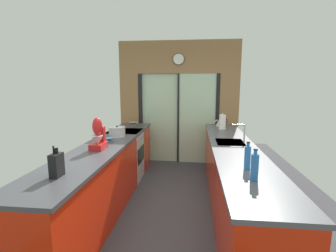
# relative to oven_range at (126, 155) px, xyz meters

# --- Properties ---
(ground_plane) EXTENTS (5.04, 7.60, 0.02)m
(ground_plane) POSITION_rel_oven_range_xyz_m (0.91, -0.65, -0.47)
(ground_plane) COLOR #38383D
(back_wall_unit) EXTENTS (2.64, 0.12, 2.70)m
(back_wall_unit) POSITION_rel_oven_range_xyz_m (0.91, 1.15, 1.07)
(back_wall_unit) COLOR olive
(back_wall_unit) RESTS_ON ground_plane
(left_counter_run) EXTENTS (0.62, 3.80, 0.92)m
(left_counter_run) POSITION_rel_oven_range_xyz_m (-0.00, -1.12, 0.01)
(left_counter_run) COLOR red
(left_counter_run) RESTS_ON ground_plane
(right_counter_run) EXTENTS (0.62, 3.80, 0.92)m
(right_counter_run) POSITION_rel_oven_range_xyz_m (1.82, -0.95, 0.01)
(right_counter_run) COLOR red
(right_counter_run) RESTS_ON ground_plane
(sink_faucet) EXTENTS (0.19, 0.02, 0.27)m
(sink_faucet) POSITION_rel_oven_range_xyz_m (1.97, -0.70, 0.64)
(sink_faucet) COLOR #B7BABC
(sink_faucet) RESTS_ON right_counter_run
(oven_range) EXTENTS (0.60, 0.60, 0.92)m
(oven_range) POSITION_rel_oven_range_xyz_m (0.00, 0.00, 0.00)
(oven_range) COLOR #B7BABC
(oven_range) RESTS_ON ground_plane
(mixing_bowl_near) EXTENTS (0.15, 0.15, 0.06)m
(mixing_bowl_near) POSITION_rel_oven_range_xyz_m (0.02, -0.89, 0.50)
(mixing_bowl_near) COLOR teal
(mixing_bowl_near) RESTS_ON left_counter_run
(mixing_bowl_far) EXTENTS (0.21, 0.21, 0.08)m
(mixing_bowl_far) POSITION_rel_oven_range_xyz_m (0.02, 0.57, 0.51)
(mixing_bowl_far) COLOR gray
(mixing_bowl_far) RESTS_ON left_counter_run
(knife_block) EXTENTS (0.08, 0.14, 0.29)m
(knife_block) POSITION_rel_oven_range_xyz_m (0.02, -2.28, 0.58)
(knife_block) COLOR black
(knife_block) RESTS_ON left_counter_run
(stand_mixer) EXTENTS (0.17, 0.27, 0.42)m
(stand_mixer) POSITION_rel_oven_range_xyz_m (0.02, -1.29, 0.63)
(stand_mixer) COLOR red
(stand_mixer) RESTS_ON left_counter_run
(stock_pot) EXTENTS (0.27, 0.27, 0.19)m
(stock_pot) POSITION_rel_oven_range_xyz_m (0.02, -0.51, 0.55)
(stock_pot) COLOR #B7BABC
(stock_pot) RESTS_ON left_counter_run
(kettle) EXTENTS (0.27, 0.19, 0.21)m
(kettle) POSITION_rel_oven_range_xyz_m (1.80, 0.75, 0.56)
(kettle) COLOR #B7BABC
(kettle) RESTS_ON right_counter_run
(soap_bottle_near) EXTENTS (0.07, 0.07, 0.29)m
(soap_bottle_near) POSITION_rel_oven_range_xyz_m (1.80, -2.18, 0.59)
(soap_bottle_near) COLOR #286BB7
(soap_bottle_near) RESTS_ON right_counter_run
(soap_bottle_far) EXTENTS (0.06, 0.06, 0.28)m
(soap_bottle_far) POSITION_rel_oven_range_xyz_m (1.80, -1.88, 0.59)
(soap_bottle_far) COLOR #286BB7
(soap_bottle_far) RESTS_ON right_counter_run
(paper_towel_roll) EXTENTS (0.14, 0.14, 0.31)m
(paper_towel_roll) POSITION_rel_oven_range_xyz_m (1.80, 0.36, 0.60)
(paper_towel_roll) COLOR #B7BABC
(paper_towel_roll) RESTS_ON right_counter_run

